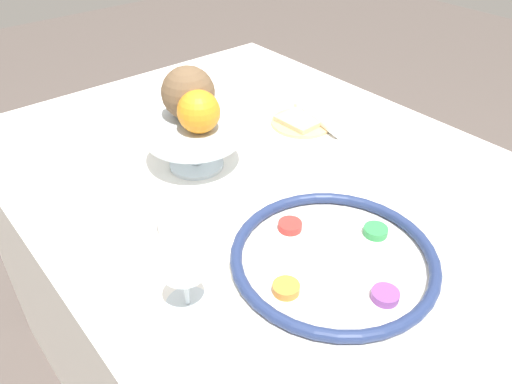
# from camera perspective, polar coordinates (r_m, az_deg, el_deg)

# --- Properties ---
(dining_table) EXTENTS (1.40, 0.95, 0.76)m
(dining_table) POSITION_cam_1_polar(r_m,az_deg,el_deg) (1.28, 2.96, -13.28)
(dining_table) COLOR white
(dining_table) RESTS_ON ground_plane
(seder_plate) EXTENTS (0.34, 0.34, 0.03)m
(seder_plate) POSITION_cam_1_polar(r_m,az_deg,el_deg) (0.84, 8.87, -7.53)
(seder_plate) COLOR white
(seder_plate) RESTS_ON dining_table
(wine_glass) EXTENTS (0.07, 0.07, 0.13)m
(wine_glass) POSITION_cam_1_polar(r_m,az_deg,el_deg) (0.72, -8.36, -7.68)
(wine_glass) COLOR silver
(wine_glass) RESTS_ON dining_table
(fruit_stand) EXTENTS (0.20, 0.20, 0.10)m
(fruit_stand) POSITION_cam_1_polar(r_m,az_deg,el_deg) (1.04, -7.07, 6.49)
(fruit_stand) COLOR silver
(fruit_stand) RESTS_ON dining_table
(orange_fruit) EXTENTS (0.09, 0.09, 0.09)m
(orange_fruit) POSITION_cam_1_polar(r_m,az_deg,el_deg) (0.99, -6.57, 9.11)
(orange_fruit) COLOR orange
(orange_fruit) RESTS_ON fruit_stand
(coconut) EXTENTS (0.11, 0.11, 0.11)m
(coconut) POSITION_cam_1_polar(r_m,az_deg,el_deg) (1.04, -7.76, 11.16)
(coconut) COLOR brown
(coconut) RESTS_ON fruit_stand
(bread_plate) EXTENTS (0.15, 0.15, 0.02)m
(bread_plate) POSITION_cam_1_polar(r_m,az_deg,el_deg) (1.24, 5.27, 8.05)
(bread_plate) COLOR tan
(bread_plate) RESTS_ON dining_table
(napkin_roll) EXTENTS (0.18, 0.07, 0.04)m
(napkin_roll) POSITION_cam_1_polar(r_m,az_deg,el_deg) (1.24, 7.27, 8.58)
(napkin_roll) COLOR white
(napkin_roll) RESTS_ON dining_table
(cup_near) EXTENTS (0.08, 0.08, 0.06)m
(cup_near) POSITION_cam_1_polar(r_m,az_deg,el_deg) (0.89, -8.74, -3.26)
(cup_near) COLOR silver
(cup_near) RESTS_ON dining_table
(spoon) EXTENTS (0.17, 0.04, 0.01)m
(spoon) POSITION_cam_1_polar(r_m,az_deg,el_deg) (1.26, 9.15, 8.08)
(spoon) COLOR silver
(spoon) RESTS_ON dining_table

